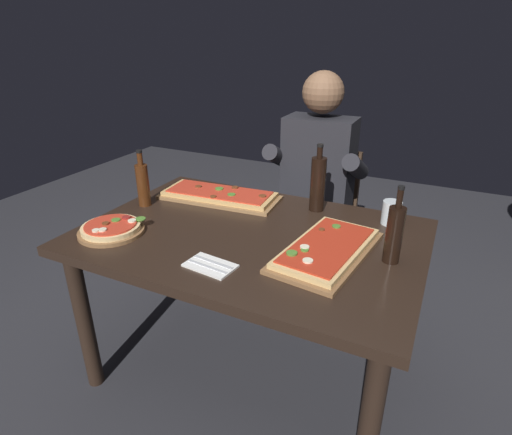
{
  "coord_description": "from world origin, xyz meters",
  "views": [
    {
      "loc": [
        0.7,
        -1.39,
        1.51
      ],
      "look_at": [
        0.0,
        0.05,
        0.79
      ],
      "focal_mm": 29.08,
      "sensor_mm": 36.0,
      "label": 1
    }
  ],
  "objects_px": {
    "dining_table": "(251,253)",
    "seated_diner": "(315,181)",
    "vinegar_bottle_green": "(143,184)",
    "diner_chair": "(319,215)",
    "pizza_round_far": "(111,229)",
    "tumbler_near_camera": "(391,214)",
    "pizza_rectangular_front": "(219,195)",
    "pizza_rectangular_left": "(327,249)",
    "oil_bottle_amber": "(318,183)",
    "wine_bottle_dark": "(394,233)"
  },
  "relations": [
    {
      "from": "pizza_rectangular_left",
      "to": "oil_bottle_amber",
      "type": "height_order",
      "value": "oil_bottle_amber"
    },
    {
      "from": "pizza_rectangular_left",
      "to": "vinegar_bottle_green",
      "type": "distance_m",
      "value": 0.95
    },
    {
      "from": "pizza_round_far",
      "to": "seated_diner",
      "type": "height_order",
      "value": "seated_diner"
    },
    {
      "from": "dining_table",
      "to": "pizza_rectangular_front",
      "type": "bearing_deg",
      "value": 138.81
    },
    {
      "from": "oil_bottle_amber",
      "to": "seated_diner",
      "type": "bearing_deg",
      "value": 109.19
    },
    {
      "from": "dining_table",
      "to": "seated_diner",
      "type": "height_order",
      "value": "seated_diner"
    },
    {
      "from": "oil_bottle_amber",
      "to": "pizza_round_far",
      "type": "bearing_deg",
      "value": -138.41
    },
    {
      "from": "wine_bottle_dark",
      "to": "oil_bottle_amber",
      "type": "distance_m",
      "value": 0.52
    },
    {
      "from": "vinegar_bottle_green",
      "to": "pizza_round_far",
      "type": "bearing_deg",
      "value": -76.09
    },
    {
      "from": "oil_bottle_amber",
      "to": "seated_diner",
      "type": "height_order",
      "value": "seated_diner"
    },
    {
      "from": "pizza_rectangular_front",
      "to": "wine_bottle_dark",
      "type": "xyz_separation_m",
      "value": [
        0.88,
        -0.26,
        0.09
      ]
    },
    {
      "from": "vinegar_bottle_green",
      "to": "wine_bottle_dark",
      "type": "bearing_deg",
      "value": -1.61
    },
    {
      "from": "pizza_rectangular_left",
      "to": "oil_bottle_amber",
      "type": "relative_size",
      "value": 1.74
    },
    {
      "from": "vinegar_bottle_green",
      "to": "tumbler_near_camera",
      "type": "height_order",
      "value": "vinegar_bottle_green"
    },
    {
      "from": "pizza_round_far",
      "to": "oil_bottle_amber",
      "type": "relative_size",
      "value": 0.86
    },
    {
      "from": "pizza_rectangular_front",
      "to": "oil_bottle_amber",
      "type": "relative_size",
      "value": 1.94
    },
    {
      "from": "wine_bottle_dark",
      "to": "diner_chair",
      "type": "distance_m",
      "value": 1.06
    },
    {
      "from": "pizza_round_far",
      "to": "wine_bottle_dark",
      "type": "relative_size",
      "value": 0.92
    },
    {
      "from": "pizza_rectangular_front",
      "to": "oil_bottle_amber",
      "type": "distance_m",
      "value": 0.5
    },
    {
      "from": "oil_bottle_amber",
      "to": "dining_table",
      "type": "bearing_deg",
      "value": -115.34
    },
    {
      "from": "diner_chair",
      "to": "seated_diner",
      "type": "distance_m",
      "value": 0.28
    },
    {
      "from": "oil_bottle_amber",
      "to": "pizza_rectangular_left",
      "type": "bearing_deg",
      "value": -66.37
    },
    {
      "from": "diner_chair",
      "to": "seated_diner",
      "type": "bearing_deg",
      "value": -90.0
    },
    {
      "from": "wine_bottle_dark",
      "to": "oil_bottle_amber",
      "type": "bearing_deg",
      "value": 139.39
    },
    {
      "from": "pizza_round_far",
      "to": "diner_chair",
      "type": "distance_m",
      "value": 1.27
    },
    {
      "from": "vinegar_bottle_green",
      "to": "diner_chair",
      "type": "xyz_separation_m",
      "value": [
        0.63,
        0.81,
        -0.36
      ]
    },
    {
      "from": "pizza_rectangular_left",
      "to": "wine_bottle_dark",
      "type": "bearing_deg",
      "value": 12.46
    },
    {
      "from": "pizza_rectangular_front",
      "to": "tumbler_near_camera",
      "type": "relative_size",
      "value": 5.85
    },
    {
      "from": "diner_chair",
      "to": "seated_diner",
      "type": "height_order",
      "value": "seated_diner"
    },
    {
      "from": "pizza_round_far",
      "to": "dining_table",
      "type": "bearing_deg",
      "value": 26.22
    },
    {
      "from": "pizza_rectangular_front",
      "to": "seated_diner",
      "type": "xyz_separation_m",
      "value": [
        0.35,
        0.46,
        -0.02
      ]
    },
    {
      "from": "dining_table",
      "to": "vinegar_bottle_green",
      "type": "relative_size",
      "value": 5.12
    },
    {
      "from": "pizza_round_far",
      "to": "wine_bottle_dark",
      "type": "bearing_deg",
      "value": 14.03
    },
    {
      "from": "pizza_rectangular_front",
      "to": "wine_bottle_dark",
      "type": "distance_m",
      "value": 0.92
    },
    {
      "from": "dining_table",
      "to": "pizza_rectangular_front",
      "type": "distance_m",
      "value": 0.43
    },
    {
      "from": "seated_diner",
      "to": "pizza_rectangular_left",
      "type": "bearing_deg",
      "value": -68.52
    },
    {
      "from": "vinegar_bottle_green",
      "to": "seated_diner",
      "type": "height_order",
      "value": "seated_diner"
    },
    {
      "from": "seated_diner",
      "to": "diner_chair",
      "type": "bearing_deg",
      "value": 90.0
    },
    {
      "from": "wine_bottle_dark",
      "to": "dining_table",
      "type": "bearing_deg",
      "value": -178.5
    },
    {
      "from": "seated_diner",
      "to": "vinegar_bottle_green",
      "type": "bearing_deg",
      "value": -132.68
    },
    {
      "from": "pizza_rectangular_front",
      "to": "vinegar_bottle_green",
      "type": "xyz_separation_m",
      "value": [
        -0.29,
        -0.23,
        0.09
      ]
    },
    {
      "from": "oil_bottle_amber",
      "to": "tumbler_near_camera",
      "type": "distance_m",
      "value": 0.35
    },
    {
      "from": "dining_table",
      "to": "oil_bottle_amber",
      "type": "bearing_deg",
      "value": 64.66
    },
    {
      "from": "dining_table",
      "to": "pizza_rectangular_left",
      "type": "distance_m",
      "value": 0.36
    },
    {
      "from": "pizza_rectangular_front",
      "to": "tumbler_near_camera",
      "type": "distance_m",
      "value": 0.83
    },
    {
      "from": "pizza_rectangular_front",
      "to": "oil_bottle_amber",
      "type": "bearing_deg",
      "value": 9.76
    },
    {
      "from": "dining_table",
      "to": "vinegar_bottle_green",
      "type": "height_order",
      "value": "vinegar_bottle_green"
    },
    {
      "from": "tumbler_near_camera",
      "to": "diner_chair",
      "type": "distance_m",
      "value": 0.76
    },
    {
      "from": "dining_table",
      "to": "seated_diner",
      "type": "distance_m",
      "value": 0.74
    },
    {
      "from": "pizza_round_far",
      "to": "tumbler_near_camera",
      "type": "xyz_separation_m",
      "value": [
        1.03,
        0.61,
        0.03
      ]
    }
  ]
}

